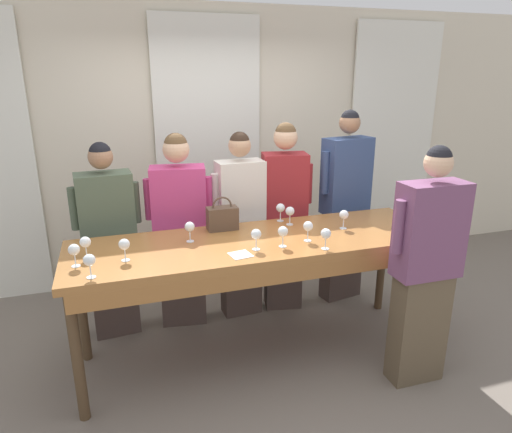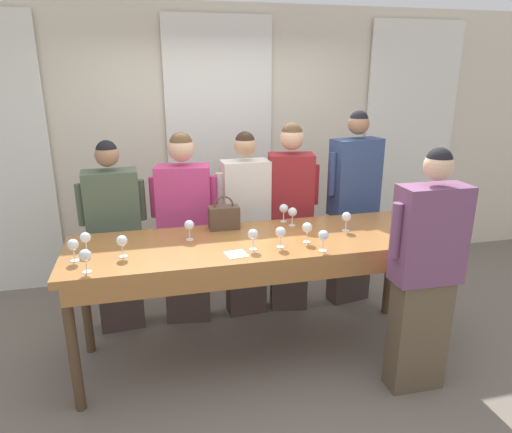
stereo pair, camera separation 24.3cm
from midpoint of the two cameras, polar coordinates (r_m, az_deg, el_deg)
name	(u,v)px [view 2 (the right image)]	position (r m, az deg, el deg)	size (l,w,h in m)	color
ground_plane	(258,352)	(3.81, 2.21, -16.64)	(18.00, 18.00, 0.00)	#70665B
wall_back	(219,145)	(4.90, -3.18, 8.85)	(12.00, 0.06, 2.80)	beige
curtain_panel_center	(220,152)	(4.85, -3.03, 8.09)	(1.10, 0.03, 2.69)	white
curtain_panel_right	(408,144)	(5.68, 19.69, 8.50)	(1.10, 0.03, 2.69)	white
tasting_bar	(259,252)	(3.38, 2.50, -4.44)	(2.76, 0.83, 0.97)	#9E6633
wine_bottle	(412,216)	(3.74, 20.75, 0.04)	(0.08, 0.08, 0.34)	black
handbag	(224,217)	(3.56, -2.08, -0.07)	(0.24, 0.12, 0.27)	brown
wine_glass_front_left	(85,238)	(3.23, -18.56, -2.61)	(0.07, 0.07, 0.15)	white
wine_glass_front_mid	(122,241)	(3.11, -14.29, -3.07)	(0.07, 0.07, 0.15)	white
wine_glass_front_right	(85,256)	(2.93, -18.38, -4.73)	(0.07, 0.07, 0.15)	white
wine_glass_center_left	(253,235)	(3.13, 1.84, -2.32)	(0.07, 0.07, 0.15)	white
wine_glass_center_mid	(292,213)	(3.65, 6.49, 0.48)	(0.07, 0.07, 0.15)	white
wine_glass_center_right	(284,209)	(3.74, 5.35, 0.93)	(0.07, 0.07, 0.15)	white
wine_glass_back_left	(189,226)	(3.33, -6.30, -1.18)	(0.07, 0.07, 0.15)	white
wine_glass_back_mid	(323,236)	(3.16, 10.61, -2.43)	(0.07, 0.07, 0.15)	white
wine_glass_back_right	(73,245)	(3.13, -19.87, -3.44)	(0.07, 0.07, 0.15)	white
wine_glass_near_host	(346,217)	(3.60, 13.16, -0.11)	(0.07, 0.07, 0.15)	white
wine_glass_by_bottle	(280,233)	(3.19, 5.27, -2.06)	(0.07, 0.07, 0.15)	white
wine_glass_by_handbag	(307,228)	(3.30, 8.52, -1.45)	(0.07, 0.07, 0.15)	white
napkin	(236,254)	(3.09, -0.22, -4.77)	(0.16, 0.16, 0.00)	white
guest_olive_jacket	(115,238)	(3.94, -15.52, -2.61)	(0.54, 0.28, 1.64)	#473833
guest_pink_top	(185,229)	(3.95, -7.12, -1.54)	(0.56, 0.31, 1.68)	#473833
guest_cream_sweater	(246,224)	(4.04, 0.41, -1.00)	(0.52, 0.24, 1.67)	#473833
guest_striped_shirt	(290,217)	(4.14, 5.95, -0.07)	(0.51, 0.32, 1.74)	#473833
guest_navy_coat	(353,208)	(4.36, 13.60, 1.02)	(0.57, 0.28, 1.83)	#473833
host_pouring	(425,274)	(3.29, 22.42, -6.69)	(0.56, 0.22, 1.71)	brown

